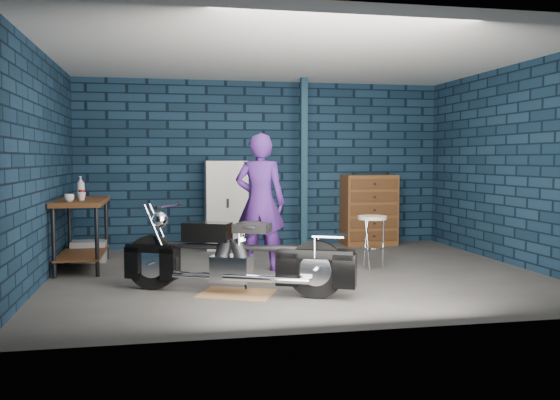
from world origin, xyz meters
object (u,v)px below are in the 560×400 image
at_px(tool_chest, 369,210).
at_px(workbench, 82,234).
at_px(locker, 226,205).
at_px(motorcycle, 237,250).
at_px(person, 260,202).
at_px(storage_bin, 89,251).
at_px(shop_stool, 372,242).

bearing_deg(tool_chest, workbench, -163.54).
bearing_deg(locker, tool_chest, 0.00).
relative_size(locker, tool_chest, 1.20).
xyz_separation_m(motorcycle, person, (0.47, 1.31, 0.41)).
xyz_separation_m(person, tool_chest, (2.15, 1.86, -0.30)).
xyz_separation_m(storage_bin, locker, (2.01, 0.81, 0.56)).
relative_size(workbench, tool_chest, 1.20).
bearing_deg(workbench, shop_stool, -11.16).
relative_size(workbench, person, 0.79).
bearing_deg(tool_chest, person, -139.09).
bearing_deg(workbench, locker, 32.78).
xyz_separation_m(workbench, shop_stool, (3.73, -0.74, -0.11)).
relative_size(motorcycle, locker, 1.53).
bearing_deg(person, shop_stool, -170.08).
bearing_deg(shop_stool, workbench, 168.84).
height_order(workbench, motorcycle, motorcycle).
relative_size(person, shop_stool, 2.55).
bearing_deg(storage_bin, person, -25.12).
bearing_deg(person, storage_bin, -8.19).
bearing_deg(person, locker, -65.63).
relative_size(storage_bin, tool_chest, 0.40).
distance_m(workbench, tool_chest, 4.62).
bearing_deg(locker, motorcycle, -94.06).
xyz_separation_m(locker, tool_chest, (2.39, 0.00, -0.12)).
distance_m(locker, tool_chest, 2.40).
distance_m(workbench, person, 2.38).
xyz_separation_m(locker, shop_stool, (1.70, -2.04, -0.36)).
bearing_deg(shop_stool, person, 172.99).
distance_m(motorcycle, locker, 3.19).
distance_m(workbench, shop_stool, 3.81).
height_order(workbench, tool_chest, tool_chest).
height_order(motorcycle, tool_chest, tool_chest).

